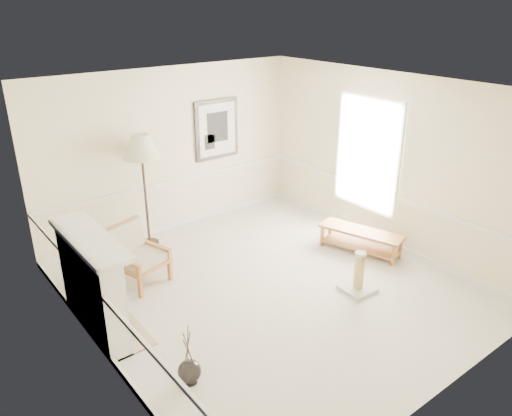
{
  "coord_description": "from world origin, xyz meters",
  "views": [
    {
      "loc": [
        -4.02,
        -4.83,
        3.94
      ],
      "look_at": [
        0.29,
        0.7,
        0.97
      ],
      "focal_mm": 35.0,
      "sensor_mm": 36.0,
      "label": 1
    }
  ],
  "objects": [
    {
      "name": "floor_vase",
      "position": [
        -1.92,
        -0.95,
        0.14
      ],
      "size": [
        0.26,
        0.26,
        0.77
      ],
      "rotation": [
        0.0,
        0.0,
        -0.31
      ],
      "color": "black",
      "rests_on": "ground"
    },
    {
      "name": "scratching_post",
      "position": [
        0.98,
        -0.83,
        0.2
      ],
      "size": [
        0.46,
        0.46,
        0.62
      ],
      "rotation": [
        0.0,
        0.0,
        -0.06
      ],
      "color": "silver",
      "rests_on": "ground"
    },
    {
      "name": "armchair",
      "position": [
        -1.43,
        1.41,
        0.48
      ],
      "size": [
        0.86,
        0.89,
        0.9
      ],
      "rotation": [
        0.0,
        0.0,
        0.3
      ],
      "color": "#AB5F37",
      "rests_on": "ground"
    },
    {
      "name": "fireplace",
      "position": [
        -2.34,
        0.6,
        0.64
      ],
      "size": [
        0.64,
        1.64,
        1.31
      ],
      "color": "white",
      "rests_on": "ground"
    },
    {
      "name": "floor_lamp",
      "position": [
        -0.72,
        2.4,
        1.69
      ],
      "size": [
        0.79,
        0.79,
        1.93
      ],
      "rotation": [
        0.0,
        0.0,
        -0.39
      ],
      "color": "black",
      "rests_on": "ground"
    },
    {
      "name": "ground",
      "position": [
        0.0,
        0.0,
        0.0
      ],
      "size": [
        5.5,
        5.5,
        0.0
      ],
      "primitive_type": "plane",
      "color": "silver",
      "rests_on": "ground"
    },
    {
      "name": "room",
      "position": [
        0.14,
        0.08,
        1.87
      ],
      "size": [
        5.04,
        5.54,
        2.92
      ],
      "color": "#F1E4BD",
      "rests_on": "ground"
    },
    {
      "name": "bench",
      "position": [
        1.93,
        -0.04,
        0.26
      ],
      "size": [
        0.82,
        1.44,
        0.39
      ],
      "rotation": [
        0.0,
        0.0,
        0.32
      ],
      "color": "#AB5F37",
      "rests_on": "ground"
    }
  ]
}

